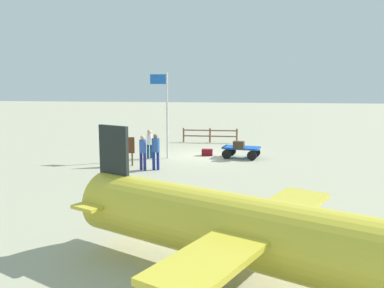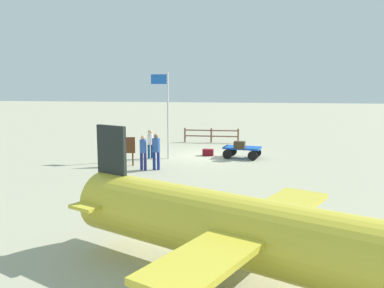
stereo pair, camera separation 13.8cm
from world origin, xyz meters
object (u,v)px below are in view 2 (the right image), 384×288
object	(u,v)px
luggage_cart	(242,150)
flagpole	(166,108)
signboard	(122,147)
worker_lead	(150,142)
suitcase_maroon	(239,145)
suitcase_olive	(208,152)
worker_trailing	(156,149)
airplane_near	(268,237)
worker_supervisor	(143,150)

from	to	relation	value
luggage_cart	flagpole	distance (m)	4.73
luggage_cart	signboard	size ratio (longest dim) A/B	1.49
worker_lead	flagpole	world-z (taller)	flagpole
worker_lead	suitcase_maroon	bearing A→B (deg)	-177.09
suitcase_olive	worker_lead	world-z (taller)	worker_lead
worker_lead	signboard	distance (m)	2.32
suitcase_olive	signboard	xyz separation A→B (m)	(3.92, 3.42, 0.77)
worker_trailing	suitcase_maroon	bearing A→B (deg)	-141.20
luggage_cart	airplane_near	size ratio (longest dim) A/B	0.24
suitcase_olive	suitcase_maroon	bearing A→B (deg)	149.82
suitcase_olive	signboard	world-z (taller)	signboard
suitcase_maroon	airplane_near	xyz separation A→B (m)	(-0.91, 13.99, 0.37)
luggage_cart	flagpole	xyz separation A→B (m)	(4.08, 0.66, 2.30)
airplane_near	signboard	world-z (taller)	airplane_near
suitcase_olive	worker_trailing	xyz separation A→B (m)	(2.04, 4.12, 0.84)
worker_trailing	worker_supervisor	distance (m)	0.61
worker_trailing	flagpole	world-z (taller)	flagpole
suitcase_maroon	signboard	xyz separation A→B (m)	(5.70, 2.39, 0.14)
worker_lead	worker_supervisor	bearing A→B (deg)	97.44
luggage_cart	airplane_near	xyz separation A→B (m)	(-0.79, 14.58, 0.72)
suitcase_olive	airplane_near	world-z (taller)	airplane_near
airplane_near	suitcase_olive	bearing A→B (deg)	-79.82
worker_lead	signboard	size ratio (longest dim) A/B	1.11
worker_trailing	signboard	size ratio (longest dim) A/B	1.20
worker_supervisor	suitcase_olive	bearing A→B (deg)	-121.79
suitcase_olive	worker_supervisor	distance (m)	5.06
luggage_cart	worker_trailing	size ratio (longest dim) A/B	1.24
suitcase_olive	flagpole	size ratio (longest dim) A/B	0.13
luggage_cart	signboard	bearing A→B (deg)	27.03
luggage_cart	airplane_near	bearing A→B (deg)	93.12
signboard	worker_trailing	bearing A→B (deg)	159.66
suitcase_olive	worker_supervisor	bearing A→B (deg)	58.21
luggage_cart	suitcase_olive	size ratio (longest dim) A/B	3.54
luggage_cart	suitcase_maroon	size ratio (longest dim) A/B	3.41
luggage_cart	flagpole	size ratio (longest dim) A/B	0.46
luggage_cart	signboard	distance (m)	6.55
worker_trailing	worker_supervisor	world-z (taller)	worker_trailing
airplane_near	signboard	bearing A→B (deg)	-60.32
luggage_cart	worker_lead	distance (m)	5.02
worker_lead	signboard	bearing A→B (deg)	67.34
suitcase_olive	signboard	distance (m)	5.26
luggage_cart	airplane_near	world-z (taller)	airplane_near
suitcase_olive	airplane_near	size ratio (longest dim) A/B	0.07
suitcase_olive	worker_lead	distance (m)	3.36
suitcase_olive	airplane_near	bearing A→B (deg)	100.18
luggage_cart	suitcase_maroon	bearing A→B (deg)	78.64
suitcase_olive	worker_trailing	bearing A→B (deg)	63.60
worker_trailing	flagpole	size ratio (longest dim) A/B	0.37
suitcase_maroon	flagpole	size ratio (longest dim) A/B	0.14
suitcase_olive	airplane_near	xyz separation A→B (m)	(-2.70, 15.03, 0.99)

